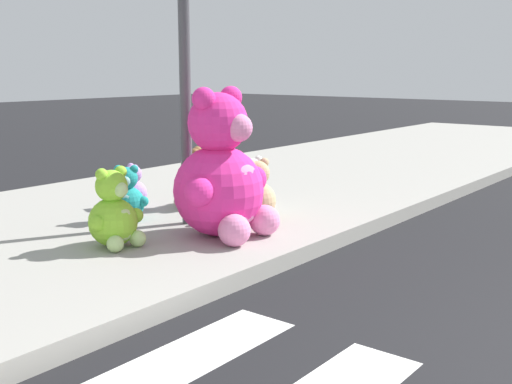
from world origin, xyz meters
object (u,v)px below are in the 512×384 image
(plush_pink_large, at_px, (222,177))
(sign_pole, at_px, (185,50))
(plush_lavender, at_px, (132,190))
(plush_tan, at_px, (256,195))
(plush_white, at_px, (251,187))
(plush_lime, at_px, (115,215))
(plush_brown, at_px, (195,183))
(plush_teal, at_px, (127,198))

(plush_pink_large, bearing_deg, sign_pole, 76.01)
(sign_pole, xyz_separation_m, plush_lavender, (0.17, 1.03, -1.50))
(plush_tan, bearing_deg, plush_pink_large, -166.11)
(plush_white, bearing_deg, plush_lime, -178.80)
(plush_tan, height_order, plush_white, plush_tan)
(plush_pink_large, relative_size, plush_brown, 2.05)
(plush_tan, distance_m, plush_brown, 0.90)
(sign_pole, xyz_separation_m, plush_pink_large, (-0.15, -0.59, -1.15))
(plush_lavender, bearing_deg, sign_pole, -99.41)
(plush_teal, bearing_deg, sign_pole, -62.13)
(sign_pole, distance_m, plush_white, 1.74)
(plush_pink_large, bearing_deg, plush_tan, 13.89)
(plush_brown, bearing_deg, plush_tan, -92.08)
(plush_brown, bearing_deg, plush_pink_large, -125.27)
(plush_lavender, bearing_deg, plush_brown, -50.03)
(plush_lavender, height_order, plush_brown, plush_brown)
(plush_tan, distance_m, plush_white, 0.50)
(plush_tan, xyz_separation_m, plush_brown, (0.03, 0.90, 0.02))
(plush_lavender, distance_m, plush_white, 1.33)
(sign_pole, bearing_deg, plush_tan, -34.92)
(sign_pole, bearing_deg, plush_white, -3.44)
(sign_pole, height_order, plush_lavender, sign_pole)
(plush_white, bearing_deg, sign_pole, 176.56)
(plush_lavender, xyz_separation_m, plush_white, (0.77, -1.08, 0.04))
(plush_white, bearing_deg, plush_teal, 153.36)
(plush_brown, xyz_separation_m, plush_lime, (-1.62, -0.59, 0.01))
(plush_lavender, distance_m, plush_brown, 0.70)
(plush_lavender, distance_m, plush_tan, 1.50)
(sign_pole, relative_size, plush_lavender, 6.60)
(plush_pink_large, relative_size, plush_lavender, 2.82)
(plush_pink_large, distance_m, plush_lavender, 1.69)
(plush_tan, distance_m, plush_teal, 1.32)
(plush_brown, distance_m, plush_lime, 1.72)
(plush_pink_large, height_order, plush_lavender, plush_pink_large)
(sign_pole, xyz_separation_m, plush_white, (0.94, -0.06, -1.47))
(plush_tan, bearing_deg, sign_pole, 145.08)
(plush_teal, bearing_deg, plush_white, -26.64)
(plush_tan, relative_size, plush_lime, 0.90)
(plush_pink_large, relative_size, plush_lime, 1.96)
(plush_tan, height_order, plush_lime, plush_lime)
(plush_pink_large, xyz_separation_m, plush_teal, (-0.15, 1.15, -0.32))
(plush_teal, xyz_separation_m, plush_brown, (0.92, -0.07, 0.04))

